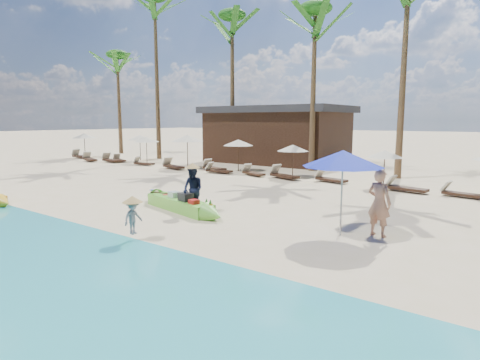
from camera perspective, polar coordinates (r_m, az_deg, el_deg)
The scene contains 33 objects.
ground at distance 12.94m, azimuth -4.97°, elevation -6.09°, with size 240.00×240.00×0.00m, color beige.
wet_sand_strip at distance 9.93m, azimuth -24.79°, elevation -11.41°, with size 240.00×4.50×0.01m, color tan.
green_canoe at distance 14.77m, azimuth -8.63°, elevation -3.38°, with size 5.46×1.62×0.70m.
tourist at distance 11.92m, azimuth 19.18°, elevation -3.09°, with size 0.70×0.46×1.91m, color tan.
vendor_green at distance 14.28m, azimuth -6.72°, elevation -1.34°, with size 0.80×0.63×1.65m, color black.
vendor_yellow at distance 11.29m, azimuth -14.97°, elevation -5.13°, with size 0.61×0.35×0.94m, color gray.
blue_umbrella at distance 11.51m, azimuth 14.44°, elevation 2.96°, with size 2.26×2.26×2.43m.
resort_parasol_0 at distance 37.80m, azimuth -21.29°, elevation 5.88°, with size 2.05×2.05×2.11m.
lounger_0_left at distance 37.29m, azimuth -21.83°, elevation 3.24°, with size 2.05×0.79×0.68m.
lounger_0_right at distance 34.20m, azimuth -20.62°, elevation 2.87°, with size 2.04×1.15×0.66m.
resort_parasol_1 at distance 33.87m, azimuth -14.06°, elevation 5.87°, with size 1.99×1.99×2.05m.
lounger_1_left at distance 33.04m, azimuth -16.81°, elevation 2.81°, with size 1.72×1.00×0.56m.
lounger_1_right at distance 32.89m, azimuth -17.93°, elevation 2.80°, with size 2.04×0.88×0.67m.
resort_parasol_2 at distance 31.48m, azimuth -13.18°, elevation 5.64°, with size 1.94×1.94×2.00m.
lounger_2_left at distance 29.99m, azimuth -13.65°, elevation 2.39°, with size 1.68×0.75×0.55m.
resort_parasol_3 at distance 27.48m, azimuth -7.52°, elevation 5.91°, with size 2.20×2.20×2.27m.
lounger_3_left at distance 27.40m, azimuth -9.57°, elevation 2.04°, with size 2.08×1.10×0.68m.
lounger_3_right at distance 26.12m, azimuth -3.86°, elevation 1.80°, with size 1.98×0.95×0.64m.
resort_parasol_4 at distance 25.84m, azimuth -0.25°, elevation 5.34°, with size 1.97×1.97×2.03m.
lounger_4_left at distance 24.84m, azimuth -3.22°, elevation 1.42°, with size 1.80×0.76×0.59m.
lounger_4_right at distance 23.76m, azimuth 1.77°, elevation 1.11°, with size 1.81×1.09×0.59m.
resort_parasol_5 at distance 22.98m, azimuth 7.55°, elevation 4.53°, with size 1.82×1.82×1.88m.
lounger_5_left at distance 22.65m, azimuth 6.12°, elevation 0.77°, with size 2.06×1.21×0.67m.
resort_parasol_6 at distance 20.60m, azimuth 19.91°, elevation 3.50°, with size 1.77×1.77×1.82m.
lounger_6_left at distance 21.72m, azimuth 12.60°, elevation 0.23°, with size 1.90×0.95×0.62m.
lounger_6_right at distance 19.84m, azimuth 22.33°, elevation -0.96°, with size 1.91×0.80×0.63m.
lounger_7_left at distance 19.49m, azimuth 28.82°, elevation -1.60°, with size 1.75×0.81×0.57m.
palm_0 at distance 41.54m, azimuth -17.01°, elevation 14.86°, with size 2.08×2.08×9.90m.
palm_1 at distance 35.74m, azimuth -11.95°, elevation 20.55°, with size 2.08×2.08×13.60m.
palm_2 at distance 31.38m, azimuth -1.12°, elevation 19.39°, with size 2.08×2.08×11.33m.
palm_3 at distance 26.90m, azimuth 10.59°, elevation 19.78°, with size 2.08×2.08×10.52m.
palm_4 at distance 24.97m, azimuth 22.72°, elevation 22.24°, with size 2.08×2.08×11.70m.
pavilion_west at distance 31.45m, azimuth 5.19°, elevation 6.53°, with size 10.80×6.60×4.30m.
Camera 1 is at (8.30, -9.38, 3.25)m, focal length 30.00 mm.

